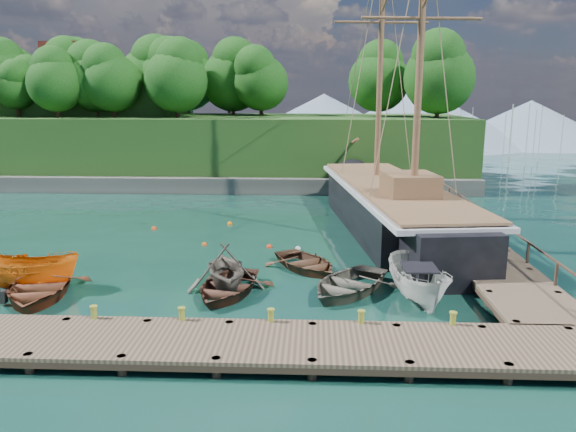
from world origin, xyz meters
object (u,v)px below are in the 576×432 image
(rowboat_2, at_px, (227,294))
(rowboat_3, at_px, (347,292))
(cabin_boat_white, at_px, (418,302))
(rowboat_1, at_px, (226,288))
(schooner, at_px, (392,211))
(rowboat_4, at_px, (306,269))
(motorboat_orange, at_px, (32,288))
(rowboat_0, at_px, (40,297))

(rowboat_2, distance_m, rowboat_3, 4.96)
(rowboat_3, xyz_separation_m, cabin_boat_white, (2.71, -0.96, 0.00))
(rowboat_1, bearing_deg, cabin_boat_white, -23.86)
(schooner, bearing_deg, rowboat_1, -135.28)
(rowboat_4, relative_size, motorboat_orange, 0.95)
(rowboat_3, distance_m, schooner, 11.55)
(cabin_boat_white, xyz_separation_m, schooner, (0.54, 11.98, 1.17))
(rowboat_4, bearing_deg, schooner, 25.18)
(rowboat_0, relative_size, rowboat_1, 1.31)
(rowboat_0, distance_m, cabin_boat_white, 15.20)
(rowboat_0, bearing_deg, schooner, 24.86)
(rowboat_0, distance_m, rowboat_4, 11.49)
(schooner, bearing_deg, cabin_boat_white, -99.77)
(rowboat_2, xyz_separation_m, cabin_boat_white, (7.65, -0.50, 0.00))
(rowboat_4, xyz_separation_m, motorboat_orange, (-11.58, -3.08, 0.00))
(rowboat_1, bearing_deg, rowboat_0, 176.55)
(rowboat_3, height_order, motorboat_orange, motorboat_orange)
(rowboat_0, relative_size, rowboat_2, 1.12)
(rowboat_1, relative_size, rowboat_4, 0.92)
(rowboat_1, xyz_separation_m, rowboat_3, (5.12, -0.33, 0.00))
(rowboat_1, bearing_deg, rowboat_2, -91.83)
(cabin_boat_white, height_order, schooner, schooner)
(rowboat_3, bearing_deg, motorboat_orange, -147.62)
(rowboat_1, height_order, rowboat_2, rowboat_1)
(rowboat_1, distance_m, rowboat_4, 4.30)
(rowboat_2, xyz_separation_m, rowboat_4, (3.18, 3.48, 0.00))
(rowboat_0, relative_size, rowboat_3, 1.05)
(motorboat_orange, bearing_deg, cabin_boat_white, -91.26)
(rowboat_0, height_order, motorboat_orange, motorboat_orange)
(rowboat_4, distance_m, cabin_boat_white, 5.98)
(rowboat_4, height_order, motorboat_orange, motorboat_orange)
(rowboat_3, relative_size, rowboat_4, 1.14)
(rowboat_2, bearing_deg, rowboat_4, 60.24)
(rowboat_0, xyz_separation_m, schooner, (15.75, 12.12, 1.17))
(rowboat_0, bearing_deg, rowboat_4, 8.26)
(motorboat_orange, bearing_deg, rowboat_4, -73.16)
(rowboat_4, bearing_deg, rowboat_2, -165.20)
(rowboat_3, distance_m, motorboat_orange, 13.33)
(motorboat_orange, bearing_deg, rowboat_3, -87.78)
(rowboat_0, bearing_deg, rowboat_1, -1.71)
(cabin_boat_white, bearing_deg, rowboat_3, 152.66)
(rowboat_3, bearing_deg, cabin_boat_white, 12.57)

